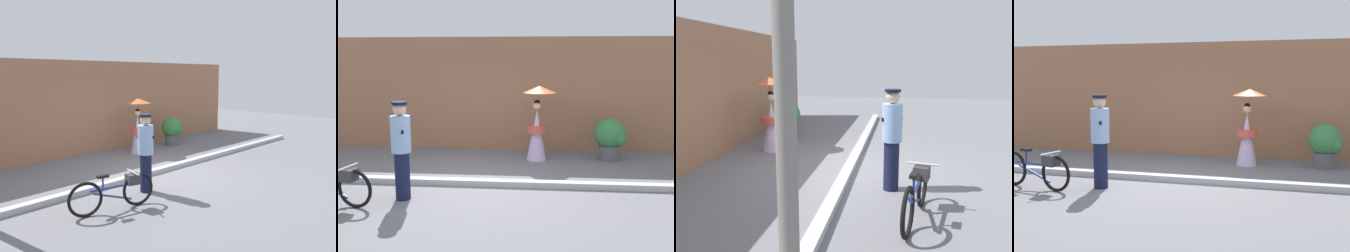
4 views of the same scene
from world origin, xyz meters
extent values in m
plane|color=slate|center=(0.00, 0.00, 0.00)|extent=(30.00, 30.00, 0.00)
cube|color=#9E6B4C|center=(0.00, 3.38, 1.50)|extent=(14.00, 0.40, 3.01)
cube|color=#B2B2B7|center=(0.00, 0.00, 0.06)|extent=(14.00, 0.20, 0.12)
torus|color=black|center=(-1.75, -1.36, 0.33)|extent=(0.66, 0.20, 0.66)
cylinder|color=silver|center=(-1.85, -1.33, 0.70)|extent=(0.13, 0.48, 0.03)
cube|color=#333338|center=(-1.85, -1.33, 0.56)|extent=(0.30, 0.27, 0.20)
cylinder|color=#141938|center=(-1.10, -0.87, 0.42)|extent=(0.26, 0.26, 0.85)
cylinder|color=#8CB2E0|center=(-1.10, -0.87, 1.17)|extent=(0.34, 0.34, 0.64)
sphere|color=#D8B293|center=(-1.10, -0.87, 1.60)|extent=(0.23, 0.23, 0.23)
cylinder|color=black|center=(-1.10, -0.87, 1.71)|extent=(0.26, 0.26, 0.05)
cube|color=black|center=(-1.10, -0.87, 1.23)|extent=(0.22, 0.35, 0.06)
cone|color=silver|center=(1.20, 2.12, 0.62)|extent=(0.48, 0.48, 1.23)
cylinder|color=#D14C3D|center=(1.20, 2.12, 0.76)|extent=(0.49, 0.49, 0.16)
sphere|color=beige|center=(1.20, 2.12, 1.33)|extent=(0.20, 0.20, 0.20)
sphere|color=black|center=(1.20, 2.12, 1.40)|extent=(0.15, 0.15, 0.15)
cylinder|color=olive|center=(1.26, 2.15, 1.45)|extent=(0.02, 0.02, 0.55)
cone|color=orange|center=(1.26, 2.15, 1.72)|extent=(0.82, 0.82, 0.16)
cylinder|color=#59595B|center=(2.96, 2.29, 0.18)|extent=(0.48, 0.48, 0.35)
sphere|color=#387F42|center=(2.96, 2.29, 0.65)|extent=(0.74, 0.74, 0.74)
sphere|color=#387F42|center=(3.15, 2.18, 0.56)|extent=(0.41, 0.41, 0.41)
camera|label=1|loc=(-5.93, -6.34, 2.58)|focal=36.48mm
camera|label=2|loc=(1.32, -7.46, 2.47)|focal=42.93mm
camera|label=3|loc=(-7.05, -1.02, 2.17)|focal=38.36mm
camera|label=4|loc=(2.58, -8.21, 1.98)|focal=47.21mm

